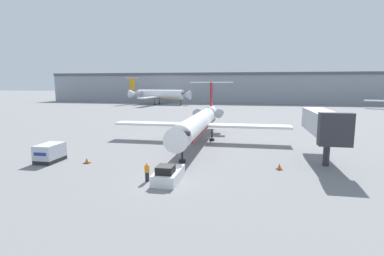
# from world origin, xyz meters

# --- Properties ---
(ground_plane) EXTENTS (600.00, 600.00, 0.00)m
(ground_plane) POSITION_xyz_m (0.00, 0.00, 0.00)
(ground_plane) COLOR slate
(terminal_building) EXTENTS (180.00, 16.80, 13.90)m
(terminal_building) POSITION_xyz_m (0.00, 120.00, 6.98)
(terminal_building) COLOR #8C939E
(terminal_building) RESTS_ON ground
(airplane_main) EXTENTS (27.63, 31.54, 9.35)m
(airplane_main) POSITION_xyz_m (-0.08, 20.25, 3.19)
(airplane_main) COLOR white
(airplane_main) RESTS_ON ground
(pushback_tug) EXTENTS (2.16, 4.69, 1.72)m
(pushback_tug) POSITION_xyz_m (0.13, 0.65, 0.63)
(pushback_tug) COLOR silver
(pushback_tug) RESTS_ON ground
(luggage_cart) EXTENTS (2.18, 3.37, 2.10)m
(luggage_cart) POSITION_xyz_m (-15.25, 4.77, 1.05)
(luggage_cart) COLOR #232326
(luggage_cart) RESTS_ON ground
(worker_near_tug) EXTENTS (0.40, 0.25, 1.81)m
(worker_near_tug) POSITION_xyz_m (-1.77, 0.14, 0.95)
(worker_near_tug) COLOR #232838
(worker_near_tug) RESTS_ON ground
(traffic_cone_left) EXTENTS (0.70, 0.70, 0.62)m
(traffic_cone_left) POSITION_xyz_m (-10.70, 4.96, 0.29)
(traffic_cone_left) COLOR black
(traffic_cone_left) RESTS_ON ground
(traffic_cone_right) EXTENTS (0.66, 0.66, 0.66)m
(traffic_cone_right) POSITION_xyz_m (10.70, 6.48, 0.31)
(traffic_cone_right) COLOR black
(traffic_cone_right) RESTS_ON ground
(airplane_parked_far_left) EXTENTS (28.45, 32.75, 11.42)m
(airplane_parked_far_left) POSITION_xyz_m (-30.97, 98.61, 4.27)
(airplane_parked_far_left) COLOR white
(airplane_parked_far_left) RESTS_ON ground
(jet_bridge) EXTENTS (3.20, 12.32, 6.19)m
(jet_bridge) POSITION_xyz_m (15.91, 11.38, 4.45)
(jet_bridge) COLOR #2D2D33
(jet_bridge) RESTS_ON ground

